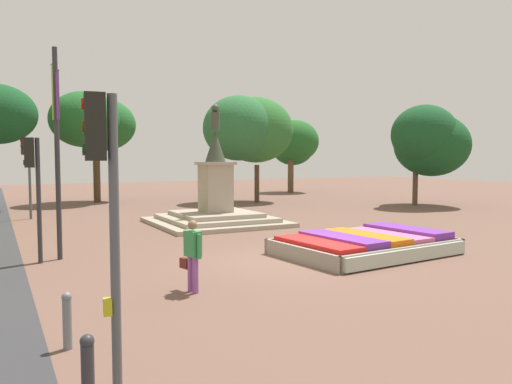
{
  "coord_description": "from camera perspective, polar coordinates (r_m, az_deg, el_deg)",
  "views": [
    {
      "loc": [
        -7.25,
        -11.72,
        2.86
      ],
      "look_at": [
        1.3,
        4.48,
        1.62
      ],
      "focal_mm": 35.0,
      "sensor_mm": 36.0,
      "label": 1
    }
  ],
  "objects": [
    {
      "name": "park_tree_behind_statue",
      "position": [
        31.66,
        19.18,
        5.6
      ],
      "size": [
        5.32,
        4.97,
        5.98
      ],
      "color": "brown",
      "rests_on": "ground_plane"
    },
    {
      "name": "park_tree_street_side",
      "position": [
        42.16,
        4.38,
        5.54
      ],
      "size": [
        4.1,
        4.11,
        6.03
      ],
      "color": "brown",
      "rests_on": "ground_plane"
    },
    {
      "name": "traffic_light_near_crossing",
      "position": [
        6.26,
        -16.91,
        0.41
      ],
      "size": [
        0.42,
        0.31,
        3.63
      ],
      "color": "#4C5156",
      "rests_on": "ground_plane"
    },
    {
      "name": "pedestrian_with_handbag",
      "position": [
        10.77,
        -7.3,
        -6.84
      ],
      "size": [
        0.31,
        0.72,
        1.55
      ],
      "color": "#8C4C99",
      "rests_on": "ground_plane"
    },
    {
      "name": "ground_plane",
      "position": [
        14.08,
        3.87,
        -7.86
      ],
      "size": [
        95.95,
        95.95,
        0.0
      ],
      "primitive_type": "plane",
      "color": "brown"
    },
    {
      "name": "kerb_bollard_south",
      "position": [
        6.32,
        -18.68,
        -18.66
      ],
      "size": [
        0.16,
        0.16,
        0.87
      ],
      "color": "#2D2D33",
      "rests_on": "ground_plane"
    },
    {
      "name": "banner_pole",
      "position": [
        15.05,
        -21.8,
        5.22
      ],
      "size": [
        0.14,
        1.16,
        5.92
      ],
      "color": "#2D2D33",
      "rests_on": "ground_plane"
    },
    {
      "name": "traffic_light_mid_block",
      "position": [
        14.7,
        -24.07,
        1.74
      ],
      "size": [
        0.42,
        0.31,
        3.41
      ],
      "color": "#2D2D33",
      "rests_on": "ground_plane"
    },
    {
      "name": "traffic_light_far_corner",
      "position": [
        25.61,
        -24.72,
        3.11
      ],
      "size": [
        0.42,
        0.31,
        3.83
      ],
      "color": "#4C5156",
      "rests_on": "ground_plane"
    },
    {
      "name": "statue_monument",
      "position": [
        21.72,
        -4.63,
        -1.56
      ],
      "size": [
        5.27,
        5.27,
        5.17
      ],
      "color": "#9E947F",
      "rests_on": "ground_plane"
    },
    {
      "name": "flower_planter",
      "position": [
        15.37,
        12.56,
        -5.87
      ],
      "size": [
        5.32,
        3.83,
        0.65
      ],
      "color": "#38281C",
      "rests_on": "ground_plane"
    },
    {
      "name": "park_tree_far_right",
      "position": [
        33.84,
        -18.17,
        7.58
      ],
      "size": [
        5.64,
        5.6,
        7.01
      ],
      "color": "#4C3823",
      "rests_on": "ground_plane"
    },
    {
      "name": "kerb_bollard_mid_a",
      "position": [
        8.2,
        -20.77,
        -13.43
      ],
      "size": [
        0.15,
        0.15,
        0.87
      ],
      "color": "slate",
      "rests_on": "ground_plane"
    },
    {
      "name": "park_tree_far_left",
      "position": [
        32.49,
        -0.98,
        7.2
      ],
      "size": [
        6.06,
        4.8,
        6.86
      ],
      "color": "#4C3823",
      "rests_on": "ground_plane"
    }
  ]
}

